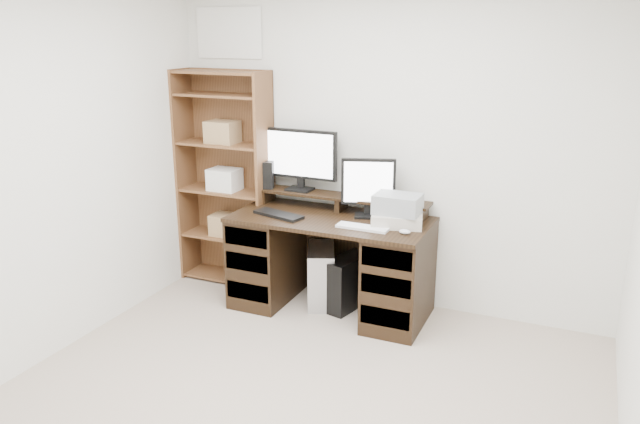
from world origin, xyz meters
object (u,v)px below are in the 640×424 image
Objects in this scene: monitor_wide at (301,156)px; bookshelf at (226,177)px; desk at (331,262)px; monitor_small at (368,185)px; tower_black at (347,282)px; tower_silver at (321,275)px; printer at (397,219)px.

bookshelf is (-0.68, -0.03, -0.22)m from monitor_wide.
monitor_small is (0.24, 0.14, 0.60)m from desk.
tower_black is at bearing -6.83° from bookshelf.
tower_silver is (0.25, -0.16, -0.91)m from monitor_wide.
monitor_wide is 0.72m from bookshelf.
desk is at bearing -56.45° from tower_silver.
printer is at bearing -29.05° from tower_silver.
desk reaches higher than tower_black.
tower_silver reaches higher than tower_black.
desk is 0.65m from printer.
monitor_small reaches higher than printer.
desk is 0.87m from monitor_wide.
printer is at bearing 1.41° from desk.
monitor_wide is 0.96m from tower_silver.
bookshelf is (-1.05, 0.21, 0.53)m from desk.
monitor_small is 0.96× the size of tower_silver.
desk is 0.83× the size of bookshelf.
bookshelf is at bearing -173.30° from tower_black.
monitor_wide is at bearing 123.59° from tower_silver.
tower_silver is at bearing -32.53° from monitor_wide.
monitor_small is at bearing 30.25° from desk.
tower_black is 1.36m from bookshelf.
monitor_wide is 1.71× the size of printer.
monitor_wide is 0.97m from printer.
desk is 3.35× the size of tower_black.
tower_black is at bearing 157.29° from printer.
monitor_wide is at bearing 152.71° from monitor_small.
desk reaches higher than tower_silver.
monitor_small is 0.84m from tower_silver.
monitor_wide reaches higher than tower_black.
desk is 4.18× the size of printer.
monitor_small is at bearing -13.18° from tower_silver.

